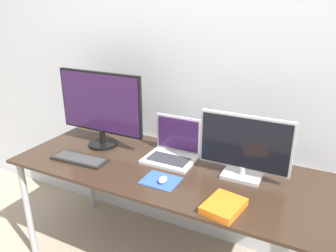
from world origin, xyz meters
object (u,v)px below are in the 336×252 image
object	(u,v)px
laptop	(173,149)
keyboard	(79,159)
monitor_right	(244,147)
book	(224,206)
mouse	(163,180)
monitor_left	(100,107)

from	to	relation	value
laptop	keyboard	xyz separation A→B (m)	(-0.50, -0.30, -0.05)
monitor_right	keyboard	world-z (taller)	monitor_right
book	monitor_right	bearing A→B (deg)	90.73
mouse	book	world-z (taller)	mouse
monitor_left	laptop	world-z (taller)	monitor_left
monitor_left	monitor_right	xyz separation A→B (m)	(0.96, -0.00, -0.09)
laptop	book	bearing A→B (deg)	-40.53
monitor_right	laptop	world-z (taller)	monitor_right
keyboard	mouse	distance (m)	0.58
mouse	monitor_right	bearing A→B (deg)	35.54
monitor_right	laptop	xyz separation A→B (m)	(-0.45, 0.05, -0.12)
monitor_left	monitor_right	size ratio (longest dim) A/B	1.24
laptop	keyboard	world-z (taller)	laptop
monitor_right	monitor_left	bearing A→B (deg)	180.00
monitor_right	book	distance (m)	0.38
monitor_right	mouse	bearing A→B (deg)	-144.46
keyboard	monitor_left	bearing A→B (deg)	92.59
monitor_left	keyboard	world-z (taller)	monitor_left
keyboard	laptop	bearing A→B (deg)	31.00
keyboard	book	bearing A→B (deg)	-5.29
laptop	book	distance (m)	0.60
keyboard	book	distance (m)	0.95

